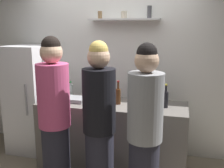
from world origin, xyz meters
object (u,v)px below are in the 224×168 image
(person_grey_hoodie, at_px, (145,135))
(refrigerator, at_px, (30,99))
(baking_pan, at_px, (73,99))
(wine_bottle_amber_glass, at_px, (118,96))
(utensil_holder, at_px, (88,92))
(water_bottle_plastic, at_px, (70,90))
(wine_bottle_green_glass, at_px, (141,93))
(person_blonde, at_px, (99,127))
(wine_bottle_dark_glass, at_px, (166,99))
(person_pink_top, at_px, (55,121))

(person_grey_hoodie, bearing_deg, refrigerator, 72.64)
(baking_pan, height_order, wine_bottle_amber_glass, wine_bottle_amber_glass)
(utensil_holder, xyz_separation_m, water_bottle_plastic, (-0.26, -0.03, 0.03))
(utensil_holder, bearing_deg, person_grey_hoodie, -46.39)
(utensil_holder, relative_size, wine_bottle_green_glass, 0.75)
(wine_bottle_amber_glass, height_order, person_blonde, person_blonde)
(wine_bottle_green_glass, bearing_deg, baking_pan, -165.15)
(wine_bottle_green_glass, distance_m, water_bottle_plastic, 1.01)
(wine_bottle_dark_glass, height_order, person_grey_hoodie, person_grey_hoodie)
(wine_bottle_dark_glass, xyz_separation_m, person_pink_top, (-1.12, -0.68, -0.14))
(person_grey_hoodie, distance_m, person_blonde, 0.49)
(baking_pan, bearing_deg, utensil_holder, 64.67)
(baking_pan, relative_size, person_grey_hoodie, 0.19)
(utensil_holder, bearing_deg, wine_bottle_green_glass, -2.38)
(utensil_holder, height_order, wine_bottle_amber_glass, wine_bottle_amber_glass)
(wine_bottle_green_glass, bearing_deg, person_blonde, -109.44)
(water_bottle_plastic, xyz_separation_m, person_blonde, (0.70, -0.86, -0.15))
(wine_bottle_green_glass, bearing_deg, person_pink_top, -132.15)
(person_grey_hoodie, bearing_deg, wine_bottle_green_glass, 22.66)
(refrigerator, distance_m, wine_bottle_dark_glass, 2.10)
(water_bottle_plastic, bearing_deg, utensil_holder, 6.18)
(baking_pan, bearing_deg, wine_bottle_amber_glass, 1.75)
(water_bottle_plastic, relative_size, person_pink_top, 0.12)
(baking_pan, xyz_separation_m, wine_bottle_green_glass, (0.87, 0.23, 0.08))
(refrigerator, relative_size, person_pink_top, 0.90)
(person_grey_hoodie, bearing_deg, water_bottle_plastic, 63.46)
(wine_bottle_green_glass, bearing_deg, wine_bottle_amber_glass, -140.70)
(utensil_holder, xyz_separation_m, wine_bottle_dark_glass, (1.07, -0.23, 0.04))
(baking_pan, bearing_deg, person_blonde, -48.08)
(baking_pan, xyz_separation_m, person_blonde, (0.56, -0.63, -0.08))
(water_bottle_plastic, bearing_deg, wine_bottle_amber_glass, -15.90)
(baking_pan, distance_m, wine_bottle_amber_glass, 0.61)
(baking_pan, relative_size, utensil_holder, 1.51)
(wine_bottle_dark_glass, bearing_deg, wine_bottle_green_glass, 148.24)
(person_grey_hoodie, xyz_separation_m, person_blonde, (-0.48, 0.08, 0.00))
(person_pink_top, height_order, person_blonde, person_pink_top)
(utensil_holder, relative_size, person_blonde, 0.13)
(person_grey_hoodie, bearing_deg, utensil_holder, 55.44)
(wine_bottle_dark_glass, xyz_separation_m, person_grey_hoodie, (-0.15, -0.73, -0.17))
(person_grey_hoodie, height_order, person_pink_top, person_pink_top)
(refrigerator, bearing_deg, baking_pan, -22.65)
(refrigerator, height_order, wine_bottle_amber_glass, refrigerator)
(water_bottle_plastic, bearing_deg, baking_pan, -58.74)
(utensil_holder, xyz_separation_m, person_blonde, (0.44, -0.89, -0.12))
(water_bottle_plastic, xyz_separation_m, person_pink_top, (0.21, -0.88, -0.12))
(wine_bottle_green_glass, height_order, person_blonde, person_blonde)
(wine_bottle_dark_glass, height_order, person_pink_top, person_pink_top)
(water_bottle_plastic, bearing_deg, person_grey_hoodie, -38.37)
(refrigerator, bearing_deg, water_bottle_plastic, -10.22)
(wine_bottle_amber_glass, relative_size, person_blonde, 0.17)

